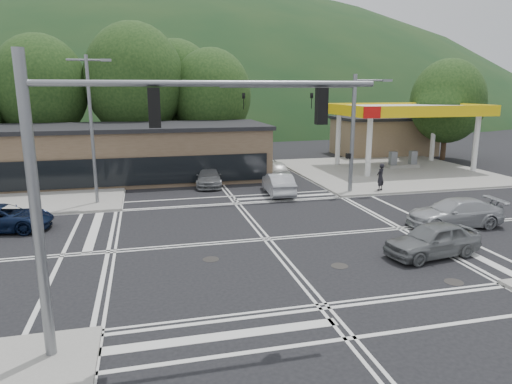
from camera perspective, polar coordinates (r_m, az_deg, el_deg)
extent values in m
plane|color=black|center=(22.04, 1.34, -5.91)|extent=(120.00, 120.00, 0.00)
cube|color=gray|center=(41.28, 16.16, 2.54)|extent=(16.00, 16.00, 0.15)
cube|color=gray|center=(37.06, -28.43, 0.36)|extent=(16.00, 16.00, 0.15)
cylinder|color=silver|center=(37.75, 13.93, 5.48)|extent=(0.44, 0.44, 5.00)
cylinder|color=silver|center=(43.11, 10.23, 6.52)|extent=(0.44, 0.44, 5.00)
cylinder|color=silver|center=(43.30, 25.79, 5.48)|extent=(0.44, 0.44, 5.00)
cylinder|color=silver|center=(48.05, 21.26, 6.49)|extent=(0.44, 0.44, 5.00)
cube|color=silver|center=(42.61, 18.30, 9.79)|extent=(12.00, 8.00, 0.60)
cube|color=yellow|center=(39.27, 21.40, 9.36)|extent=(12.20, 0.25, 0.90)
cube|color=yellow|center=(46.05, 15.64, 10.14)|extent=(12.20, 0.25, 0.90)
cube|color=yellow|center=(39.76, 10.83, 10.03)|extent=(0.25, 8.20, 0.90)
cube|color=yellow|center=(46.06, 24.73, 9.45)|extent=(0.25, 8.20, 0.90)
cube|color=red|center=(36.27, 14.31, 9.62)|extent=(1.40, 0.12, 0.90)
cube|color=gray|center=(43.11, 17.83, 3.09)|extent=(3.00, 1.00, 0.30)
cube|color=slate|center=(42.49, 16.74, 3.98)|extent=(0.60, 0.50, 1.30)
cube|color=slate|center=(43.54, 19.02, 4.03)|extent=(0.60, 0.50, 1.30)
cube|color=#846B4F|center=(52.10, 15.62, 6.64)|extent=(10.00, 6.00, 3.80)
cube|color=brown|center=(37.56, -17.61, 4.45)|extent=(24.00, 8.00, 4.00)
ellipsoid|color=#18361A|center=(110.50, -11.13, 8.90)|extent=(252.00, 126.00, 140.00)
cylinder|color=#382619|center=(45.18, -24.77, 5.73)|extent=(0.50, 0.50, 4.84)
ellipsoid|color=black|center=(44.94, -25.34, 11.71)|extent=(8.00, 8.00, 9.20)
cylinder|color=#382619|center=(44.36, -14.55, 6.67)|extent=(0.50, 0.50, 5.28)
ellipsoid|color=black|center=(44.14, -14.93, 13.34)|extent=(9.00, 9.00, 10.35)
cylinder|color=#382619|center=(44.88, -5.50, 6.52)|extent=(0.50, 0.50, 4.40)
ellipsoid|color=black|center=(44.61, -5.62, 12.02)|extent=(7.60, 7.60, 8.74)
cylinder|color=#382619|center=(48.49, -9.74, 7.12)|extent=(0.50, 0.50, 4.84)
ellipsoid|color=black|center=(48.26, -9.96, 12.72)|extent=(8.40, 8.40, 9.66)
cylinder|color=#382619|center=(50.07, 22.45, 6.01)|extent=(0.50, 0.50, 3.96)
ellipsoid|color=black|center=(49.83, 22.83, 10.42)|extent=(7.20, 7.20, 8.28)
cylinder|color=slate|center=(29.40, -19.83, 7.04)|extent=(0.20, 0.20, 9.00)
cylinder|color=slate|center=(29.33, -20.46, 15.22)|extent=(2.20, 0.12, 0.12)
cube|color=slate|center=(29.24, -18.25, 15.38)|extent=(0.60, 0.25, 0.15)
cylinder|color=slate|center=(31.62, 11.97, 6.96)|extent=(0.28, 0.28, 8.00)
cylinder|color=slate|center=(29.79, 4.23, 13.02)|extent=(9.00, 0.16, 0.16)
imported|color=black|center=(30.30, 6.95, 11.26)|extent=(0.16, 0.20, 1.00)
imported|color=black|center=(29.02, -1.56, 11.28)|extent=(0.16, 0.20, 1.00)
cylinder|color=slate|center=(32.02, 14.26, 13.37)|extent=(2.40, 0.12, 0.12)
cube|color=slate|center=(32.55, 16.02, 13.26)|extent=(0.70, 0.30, 0.15)
cube|color=black|center=(31.68, 11.44, 4.44)|extent=(0.25, 0.30, 0.35)
cylinder|color=slate|center=(12.61, -25.77, -2.59)|extent=(0.28, 0.28, 8.00)
cylinder|color=slate|center=(12.07, -5.43, 13.36)|extent=(9.00, 0.16, 0.16)
cube|color=black|center=(11.95, -12.61, 10.24)|extent=(0.30, 0.25, 1.00)
cube|color=black|center=(12.87, 8.18, 10.58)|extent=(0.30, 0.25, 1.00)
imported|color=black|center=(26.46, -29.11, -2.85)|extent=(5.06, 2.84, 1.34)
imported|color=slate|center=(21.09, 21.20, -5.58)|extent=(4.52, 2.35, 1.47)
imported|color=#A3A5AA|center=(26.02, 23.56, -2.39)|extent=(5.17, 2.43, 1.46)
imported|color=#AFB1B7|center=(31.08, 2.82, 1.04)|extent=(1.97, 4.63, 1.49)
imported|color=silver|center=(36.92, 2.48, 2.86)|extent=(1.88, 4.20, 1.40)
imported|color=slate|center=(34.08, -5.92, 1.89)|extent=(2.43, 4.74, 1.32)
imported|color=black|center=(32.76, 15.29, 1.84)|extent=(0.83, 0.76, 1.89)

